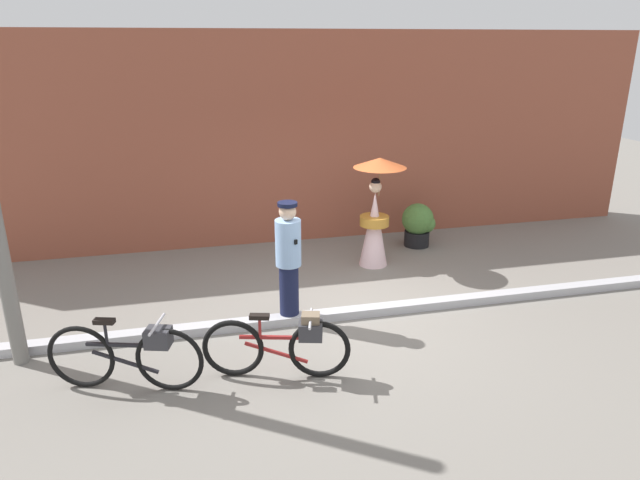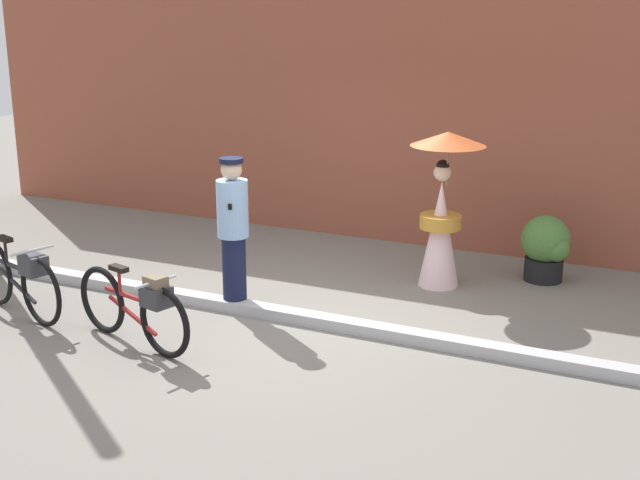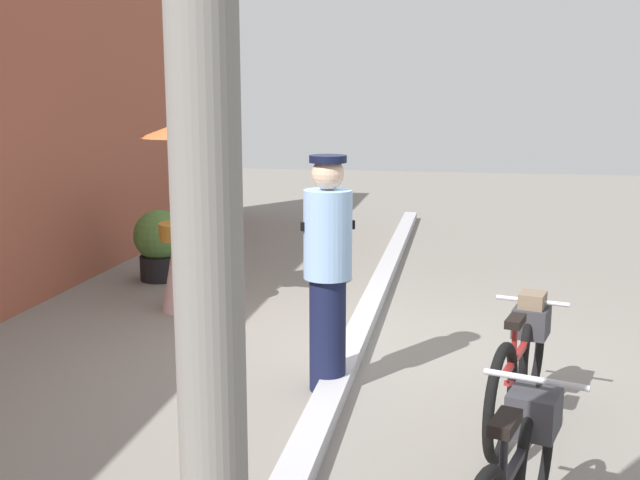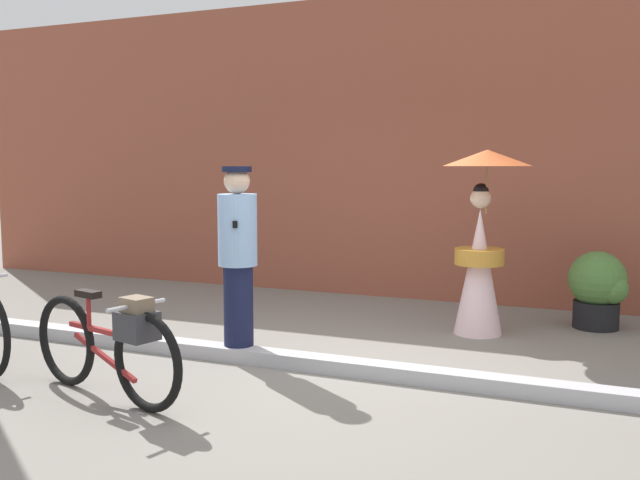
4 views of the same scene
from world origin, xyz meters
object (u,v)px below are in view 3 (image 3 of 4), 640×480
person_with_parasol (185,213)px  potted_plant_by_door (161,243)px  person_officer (328,268)px  bicycle_far_side (521,361)px

person_with_parasol → potted_plant_by_door: bearing=33.2°
person_with_parasol → potted_plant_by_door: person_with_parasol is taller
person_officer → potted_plant_by_door: 3.81m
potted_plant_by_door → bicycle_far_side: bearing=-130.4°
person_with_parasol → person_officer: bearing=-136.0°
person_with_parasol → bicycle_far_side: bearing=-124.7°
bicycle_far_side → potted_plant_by_door: potted_plant_by_door is taller
bicycle_far_side → person_with_parasol: 3.74m
person_officer → bicycle_far_side: bearing=-103.5°
bicycle_far_side → potted_plant_by_door: bearing=49.6°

